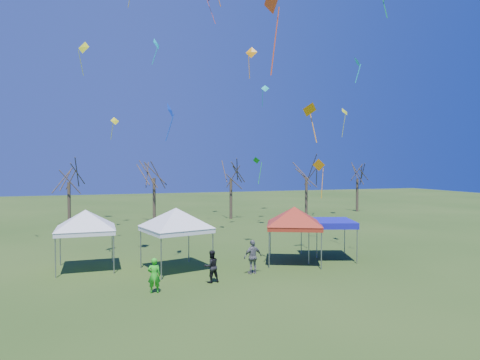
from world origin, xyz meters
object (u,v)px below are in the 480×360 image
object	(u,v)px
tree_1	(69,167)
tent_white_west	(85,214)
tent_red	(294,210)
person_green	(154,275)
person_dark	(211,266)
tree_3	(231,164)
tent_white_mid	(176,212)
person_grey	(253,257)
tent_blue	(328,223)
tree_2	(154,162)
tree_4	(307,164)
tree_5	(357,167)

from	to	relation	value
tree_1	tent_white_west	size ratio (longest dim) A/B	1.68
tent_white_west	tree_1	bearing A→B (deg)	95.84
tent_red	person_green	xyz separation A→B (m)	(-8.89, -3.46, -2.40)
person_dark	tent_red	bearing A→B (deg)	-164.06
tree_3	person_green	world-z (taller)	tree_3
tent_white_mid	person_grey	xyz separation A→B (m)	(3.86, -2.16, -2.38)
tree_3	tent_blue	distance (m)	21.67
tent_white_mid	person_grey	world-z (taller)	tent_white_mid
person_grey	tree_2	bearing A→B (deg)	-94.15
tent_white_west	person_dark	xyz separation A→B (m)	(6.13, -4.93, -2.37)
tree_3	tree_4	world-z (taller)	tree_3
tent_white_west	person_green	bearing A→B (deg)	-61.57
person_dark	tent_blue	bearing A→B (deg)	-167.95
tent_white_west	person_grey	xyz separation A→B (m)	(8.74, -3.96, -2.26)
tree_5	tree_3	bearing A→B (deg)	-173.48
tent_blue	person_dark	bearing A→B (deg)	-160.17
tent_blue	person_green	bearing A→B (deg)	-161.09
tree_2	person_grey	bearing A→B (deg)	-84.25
tent_blue	person_green	world-z (taller)	tent_blue
tree_1	tent_white_mid	world-z (taller)	tree_1
tent_white_west	tent_white_mid	size ratio (longest dim) A/B	1.00
tree_5	person_grey	size ratio (longest dim) A/B	3.99
person_grey	tree_3	bearing A→B (deg)	-114.29
tree_3	tent_white_mid	bearing A→B (deg)	-114.90
person_green	tree_2	bearing A→B (deg)	-89.67
tent_red	tree_3	bearing A→B (deg)	82.88
tree_2	person_green	bearing A→B (deg)	-97.15
tent_blue	person_dark	distance (m)	9.13
tent_red	person_grey	xyz separation A→B (m)	(-3.29, -1.62, -2.28)
tent_red	tent_blue	size ratio (longest dim) A/B	1.07
tree_3	tent_blue	xyz separation A→B (m)	(-0.14, -21.33, -3.81)
tree_5	tent_blue	bearing A→B (deg)	-127.36
tree_5	tent_blue	world-z (taller)	tree_5
tree_1	person_green	bearing A→B (deg)	-78.65
tree_1	person_dark	xyz separation A→B (m)	(8.18, -24.99, -4.97)
tree_4	person_grey	size ratio (longest dim) A/B	4.22
person_grey	tent_white_mid	bearing A→B (deg)	-39.20
person_grey	tent_blue	bearing A→B (deg)	-170.32
tree_3	tent_blue	bearing A→B (deg)	-90.37
tent_white_mid	tent_red	distance (m)	7.17
tree_1	tree_3	world-z (taller)	tree_3
tree_1	tent_red	size ratio (longest dim) A/B	1.79
tent_white_west	tree_3	bearing A→B (deg)	52.85
tree_4	tree_1	bearing A→B (deg)	178.58
tree_1	person_green	xyz separation A→B (m)	(5.19, -25.86, -4.97)
tree_1	tree_4	xyz separation A→B (m)	(26.12, -0.65, 0.27)
person_dark	person_grey	distance (m)	2.79
tree_2	tent_white_west	distance (m)	21.02
tree_2	tree_3	bearing A→B (deg)	-2.27
tree_4	tent_white_west	world-z (taller)	tree_4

